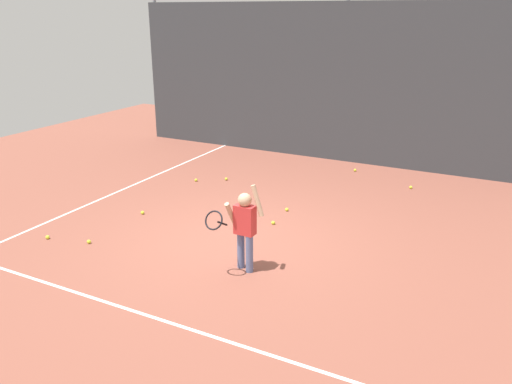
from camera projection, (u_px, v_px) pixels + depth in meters
name	position (u px, v px, depth m)	size (l,w,h in m)	color
ground_plane	(233.00, 240.00, 8.66)	(20.00, 20.00, 0.00)	brown
court_line_baseline	(137.00, 312.00, 6.57)	(9.00, 0.05, 0.00)	white
court_line_sideline	(118.00, 191.00, 10.96)	(0.05, 9.00, 0.00)	white
back_fence_windscreen	(343.00, 84.00, 12.63)	(11.64, 0.08, 3.87)	#383D42
fence_post_0	(159.00, 70.00, 15.11)	(0.09, 0.09, 4.02)	slate
fence_post_1	(344.00, 81.00, 12.66)	(0.09, 0.09, 4.02)	slate
tennis_player	(244.00, 225.00, 7.41)	(0.72, 0.58, 1.35)	slate
tennis_ball_0	(48.00, 237.00, 8.67)	(0.07, 0.07, 0.07)	#CCE033
tennis_ball_1	(287.00, 209.00, 9.87)	(0.07, 0.07, 0.07)	#CCE033
tennis_ball_2	(226.00, 179.00, 11.67)	(0.07, 0.07, 0.07)	#CCE033
tennis_ball_3	(143.00, 213.00, 9.72)	(0.07, 0.07, 0.07)	#CCE033
tennis_ball_4	(196.00, 180.00, 11.60)	(0.07, 0.07, 0.07)	#CCE033
tennis_ball_5	(273.00, 223.00, 9.26)	(0.07, 0.07, 0.07)	#CCE033
tennis_ball_6	(411.00, 187.00, 11.12)	(0.07, 0.07, 0.07)	#CCE033
tennis_ball_7	(355.00, 170.00, 12.32)	(0.07, 0.07, 0.07)	#CCE033
tennis_ball_8	(89.00, 242.00, 8.50)	(0.07, 0.07, 0.07)	#CCE033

